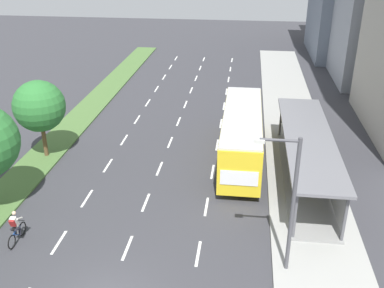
{
  "coord_description": "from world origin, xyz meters",
  "views": [
    {
      "loc": [
        5.33,
        -13.3,
        13.84
      ],
      "look_at": [
        1.97,
        13.52,
        1.2
      ],
      "focal_mm": 41.6,
      "sensor_mm": 36.0,
      "label": 1
    }
  ],
  "objects_px": {
    "bus_shelter": "(311,153)",
    "bus": "(242,131)",
    "cyclist": "(16,228)",
    "streetlight": "(289,197)",
    "median_tree_third": "(39,106)"
  },
  "relations": [
    {
      "from": "cyclist",
      "to": "streetlight",
      "type": "bearing_deg",
      "value": -2.26
    },
    {
      "from": "bus",
      "to": "cyclist",
      "type": "bearing_deg",
      "value": -135.88
    },
    {
      "from": "cyclist",
      "to": "streetlight",
      "type": "distance_m",
      "value": 13.35
    },
    {
      "from": "bus",
      "to": "streetlight",
      "type": "distance_m",
      "value": 11.35
    },
    {
      "from": "median_tree_third",
      "to": "streetlight",
      "type": "height_order",
      "value": "streetlight"
    },
    {
      "from": "bus_shelter",
      "to": "streetlight",
      "type": "bearing_deg",
      "value": -103.79
    },
    {
      "from": "bus_shelter",
      "to": "streetlight",
      "type": "xyz_separation_m",
      "value": [
        -2.11,
        -8.61,
        2.02
      ]
    },
    {
      "from": "bus_shelter",
      "to": "bus",
      "type": "xyz_separation_m",
      "value": [
        -4.28,
        2.39,
        0.2
      ]
    },
    {
      "from": "bus_shelter",
      "to": "median_tree_third",
      "type": "relative_size",
      "value": 2.55
    },
    {
      "from": "bus",
      "to": "median_tree_third",
      "type": "distance_m",
      "value": 13.5
    },
    {
      "from": "bus",
      "to": "streetlight",
      "type": "height_order",
      "value": "streetlight"
    },
    {
      "from": "bus_shelter",
      "to": "bus",
      "type": "bearing_deg",
      "value": 150.84
    },
    {
      "from": "bus_shelter",
      "to": "cyclist",
      "type": "height_order",
      "value": "bus_shelter"
    },
    {
      "from": "bus_shelter",
      "to": "streetlight",
      "type": "relative_size",
      "value": 2.09
    },
    {
      "from": "bus",
      "to": "median_tree_third",
      "type": "bearing_deg",
      "value": -174.52
    }
  ]
}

